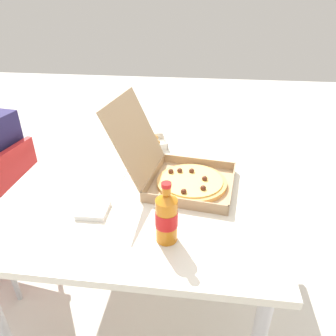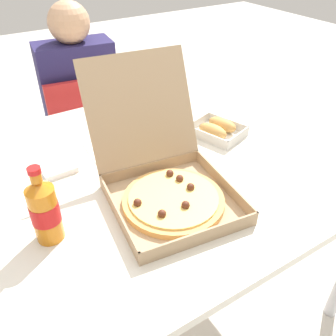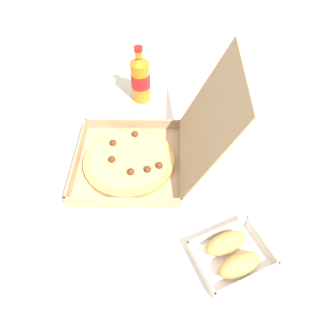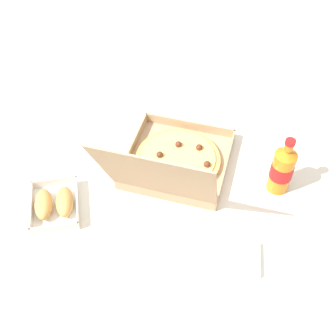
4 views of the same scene
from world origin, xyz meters
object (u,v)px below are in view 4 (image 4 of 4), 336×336
object	(u,v)px
paper_menu	(162,257)
pizza_box_open	(175,162)
cola_bottle	(282,169)
bread_side_box	(54,204)
napkin_pile	(241,258)

from	to	relation	value
paper_menu	pizza_box_open	bearing A→B (deg)	-85.98
cola_bottle	paper_menu	size ratio (longest dim) A/B	1.07
bread_side_box	paper_menu	xyz separation A→B (m)	(-0.37, 0.13, -0.02)
pizza_box_open	bread_side_box	world-z (taller)	pizza_box_open
paper_menu	napkin_pile	bearing A→B (deg)	-171.50
cola_bottle	napkin_pile	distance (m)	0.33
bread_side_box	napkin_pile	bearing A→B (deg)	170.13
pizza_box_open	cola_bottle	world-z (taller)	pizza_box_open
bread_side_box	paper_menu	world-z (taller)	bread_side_box
pizza_box_open	bread_side_box	xyz separation A→B (m)	(0.36, 0.21, -0.02)
bread_side_box	cola_bottle	distance (m)	0.74
pizza_box_open	cola_bottle	distance (m)	0.35
bread_side_box	napkin_pile	size ratio (longest dim) A/B	2.06
cola_bottle	napkin_pile	world-z (taller)	cola_bottle
paper_menu	napkin_pile	distance (m)	0.23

